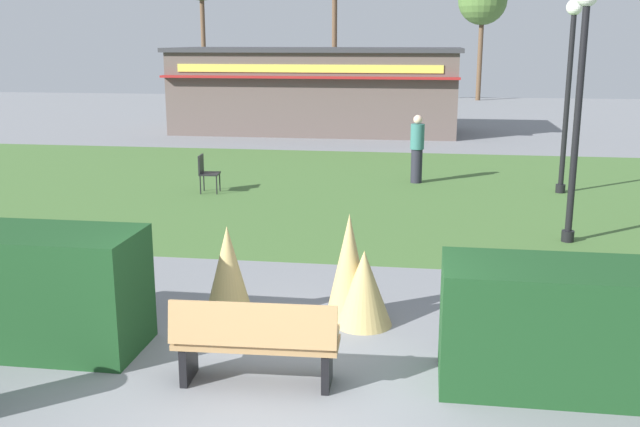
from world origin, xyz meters
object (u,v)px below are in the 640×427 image
Objects in this scene: lamppost_mid at (580,85)px; food_kiosk at (316,90)px; park_bench at (255,342)px; person_strolling at (417,149)px; lamppost_far at (569,74)px; tree_right_bg at (483,1)px; parked_car_west_slot at (327,98)px; cafe_chair_west at (206,170)px.

food_kiosk is at bearing 114.46° from lamppost_mid.
park_bench is 1.02× the size of person_strolling.
tree_right_bg is (-0.27, 27.04, 2.91)m from lamppost_far.
parked_car_west_slot is (-7.62, 23.54, -2.10)m from lamppost_mid.
person_strolling is at bearing 118.45° from lamppost_mid.
tree_right_bg is (4.50, 37.61, 5.17)m from park_bench.
cafe_chair_west is (-8.19, -1.21, -2.21)m from lamppost_far.
lamppost_mid reaches higher than parked_car_west_slot.
lamppost_mid is at bearing -97.74° from lamppost_far.
lamppost_mid reaches higher than food_kiosk.
food_kiosk is 18.32m from tree_right_bg.
park_bench is 0.39× the size of lamppost_far.
lamppost_far is at bearing 8.38° from cafe_chair_west.
lamppost_far reaches higher than parked_car_west_slot.
lamppost_far is (4.77, 10.56, 2.26)m from park_bench.
food_kiosk is at bearing -84.78° from parked_car_west_slot.
food_kiosk is 2.55× the size of parked_car_west_slot.
person_strolling is at bearing 82.89° from park_bench.
cafe_chair_west is at bearing 157.41° from lamppost_mid.
cafe_chair_west is (-3.42, 9.36, 0.05)m from park_bench.
lamppost_mid reaches higher than person_strolling.
parked_car_west_slot is (-0.02, 20.37, 0.12)m from cafe_chair_west.
lamppost_mid is at bearing -90.59° from tree_right_bg.
tree_right_bg reaches higher than lamppost_mid.
cafe_chair_west is at bearing -93.64° from food_kiosk.
parked_car_west_slot reaches higher than park_bench.
tree_right_bg reaches higher than food_kiosk.
lamppost_far is at bearing -66.81° from parked_car_west_slot.
lamppost_far is (0.59, 4.37, 0.00)m from lamppost_mid.
cafe_chair_west is (-7.60, 3.16, -2.21)m from lamppost_mid.
food_kiosk is at bearing -113.64° from tree_right_bg.
person_strolling is (4.83, 1.95, 0.33)m from cafe_chair_west.
park_bench is at bearing -82.85° from food_kiosk.
lamppost_far is at bearing -89.43° from tree_right_bg.
lamppost_mid is (4.18, 6.20, 2.26)m from park_bench.
cafe_chair_west is 20.37m from parked_car_west_slot.
food_kiosk is 6.48× the size of person_strolling.
park_bench is 9.96m from cafe_chair_west.
tree_right_bg reaches higher than person_strolling.
person_strolling is 0.39× the size of parked_car_west_slot.
food_kiosk reaches higher than person_strolling.
tree_right_bg is at bearing 74.34° from cafe_chair_west.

